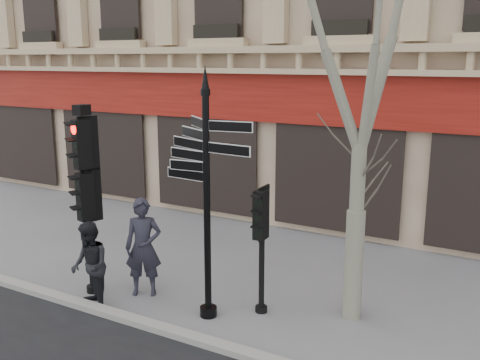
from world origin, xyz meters
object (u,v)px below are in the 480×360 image
(traffic_signal_secondary, at_px, (262,228))
(pedestrian_b, at_px, (90,266))
(pedestrian_a, at_px, (143,247))
(fingerpost, at_px, (206,153))
(traffic_signal_main, at_px, (86,177))
(plane_tree, at_px, (367,3))

(traffic_signal_secondary, bearing_deg, pedestrian_b, -155.88)
(traffic_signal_secondary, xyz_separation_m, pedestrian_a, (-2.39, -0.44, -0.65))
(fingerpost, bearing_deg, pedestrian_b, -144.16)
(fingerpost, height_order, traffic_signal_secondary, fingerpost)
(fingerpost, relative_size, traffic_signal_main, 1.20)
(traffic_signal_secondary, bearing_deg, pedestrian_a, -171.73)
(traffic_signal_main, distance_m, traffic_signal_secondary, 3.56)
(traffic_signal_secondary, distance_m, plane_tree, 4.18)
(pedestrian_a, distance_m, pedestrian_b, 1.10)
(traffic_signal_secondary, relative_size, pedestrian_a, 1.19)
(plane_tree, bearing_deg, pedestrian_b, -155.13)
(traffic_signal_secondary, distance_m, pedestrian_b, 3.30)
(plane_tree, bearing_deg, traffic_signal_secondary, -157.94)
(fingerpost, xyz_separation_m, pedestrian_a, (-1.62, 0.18, -2.05))
(traffic_signal_secondary, bearing_deg, traffic_signal_main, -167.38)
(pedestrian_a, bearing_deg, pedestrian_b, -146.20)
(traffic_signal_main, relative_size, plane_tree, 0.48)
(traffic_signal_secondary, xyz_separation_m, pedestrian_b, (-2.87, -1.42, -0.79))
(traffic_signal_main, xyz_separation_m, plane_tree, (4.89, 1.51, 3.09))
(traffic_signal_secondary, bearing_deg, plane_tree, 19.86)
(pedestrian_a, bearing_deg, traffic_signal_main, 174.60)
(traffic_signal_main, bearing_deg, fingerpost, 22.38)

